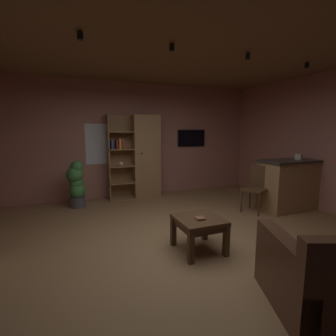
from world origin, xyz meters
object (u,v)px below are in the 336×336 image
object	(u,v)px
coffee_table	(199,224)
dining_chair	(257,185)
kitchen_bar_counter	(292,184)
potted_floor_plant	(76,183)
table_book_0	(200,218)
wall_mounted_tv	(191,138)
tissue_box	(299,157)
bookshelf_cabinet	(142,157)

from	to	relation	value
coffee_table	dining_chair	distance (m)	2.16
kitchen_bar_counter	potted_floor_plant	distance (m)	4.47
dining_chair	coffee_table	bearing A→B (deg)	-150.99
coffee_table	kitchen_bar_counter	bearing A→B (deg)	18.82
table_book_0	wall_mounted_tv	xyz separation A→B (m)	(1.53, 3.25, 0.94)
wall_mounted_tv	tissue_box	bearing A→B (deg)	-60.92
bookshelf_cabinet	kitchen_bar_counter	world-z (taller)	bookshelf_cabinet
kitchen_bar_counter	tissue_box	world-z (taller)	tissue_box
bookshelf_cabinet	dining_chair	world-z (taller)	bookshelf_cabinet
tissue_box	dining_chair	xyz separation A→B (m)	(-0.90, 0.15, -0.55)
bookshelf_cabinet	dining_chair	xyz separation A→B (m)	(1.80, -1.94, -0.45)
table_book_0	kitchen_bar_counter	bearing A→B (deg)	19.89
dining_chair	potted_floor_plant	size ratio (longest dim) A/B	0.93
bookshelf_cabinet	potted_floor_plant	xyz separation A→B (m)	(-1.53, -0.31, -0.47)
kitchen_bar_counter	tissue_box	size ratio (longest dim) A/B	11.36
bookshelf_cabinet	dining_chair	distance (m)	2.68
potted_floor_plant	wall_mounted_tv	distance (m)	3.13
coffee_table	table_book_0	bearing A→B (deg)	-103.69
table_book_0	coffee_table	bearing A→B (deg)	76.31
kitchen_bar_counter	dining_chair	xyz separation A→B (m)	(-0.78, 0.14, 0.01)
bookshelf_cabinet	wall_mounted_tv	world-z (taller)	bookshelf_cabinet
kitchen_bar_counter	coffee_table	distance (m)	2.82
coffee_table	wall_mounted_tv	size ratio (longest dim) A/B	0.80
tissue_box	dining_chair	bearing A→B (deg)	170.61
coffee_table	potted_floor_plant	world-z (taller)	potted_floor_plant
bookshelf_cabinet	tissue_box	xyz separation A→B (m)	(2.70, -2.09, 0.10)
bookshelf_cabinet	table_book_0	xyz separation A→B (m)	(-0.10, -3.04, -0.51)
table_book_0	potted_floor_plant	world-z (taller)	potted_floor_plant
wall_mounted_tv	kitchen_bar_counter	bearing A→B (deg)	-63.25
tissue_box	wall_mounted_tv	size ratio (longest dim) A/B	0.15
bookshelf_cabinet	tissue_box	size ratio (longest dim) A/B	16.42
table_book_0	wall_mounted_tv	size ratio (longest dim) A/B	0.15
bookshelf_cabinet	kitchen_bar_counter	distance (m)	3.34
potted_floor_plant	table_book_0	bearing A→B (deg)	-62.42
wall_mounted_tv	bookshelf_cabinet	bearing A→B (deg)	-171.59
kitchen_bar_counter	coffee_table	size ratio (longest dim) A/B	2.19
coffee_table	table_book_0	size ratio (longest dim) A/B	5.34
bookshelf_cabinet	dining_chair	size ratio (longest dim) A/B	2.14
coffee_table	wall_mounted_tv	distance (m)	3.68
bookshelf_cabinet	table_book_0	size ratio (longest dim) A/B	16.92
tissue_box	dining_chair	distance (m)	1.07
table_book_0	dining_chair	bearing A→B (deg)	30.22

